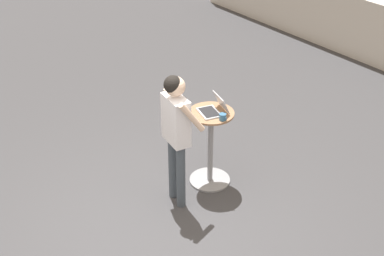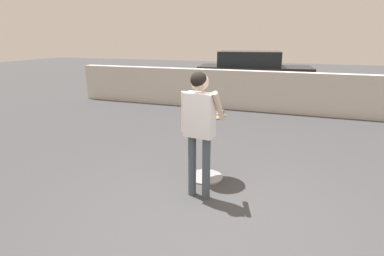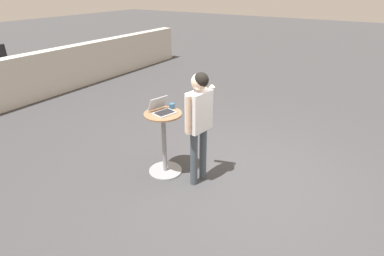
# 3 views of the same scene
# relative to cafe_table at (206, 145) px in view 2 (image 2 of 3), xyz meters

# --- Properties ---
(ground_plane) EXTENTS (50.00, 50.00, 0.00)m
(ground_plane) POSITION_rel_cafe_table_xyz_m (0.42, -1.11, -0.55)
(ground_plane) COLOR #3D3D3F
(pavement_kerb) EXTENTS (12.76, 0.35, 1.20)m
(pavement_kerb) POSITION_rel_cafe_table_xyz_m (0.42, 4.96, 0.05)
(pavement_kerb) COLOR beige
(pavement_kerb) RESTS_ON ground_plane
(cafe_table) EXTENTS (0.58, 0.58, 1.05)m
(cafe_table) POSITION_rel_cafe_table_xyz_m (0.00, 0.00, 0.00)
(cafe_table) COLOR gray
(cafe_table) RESTS_ON ground_plane
(laptop) EXTENTS (0.38, 0.40, 0.22)m
(laptop) POSITION_rel_cafe_table_xyz_m (0.01, 0.02, 0.55)
(laptop) COLOR #B7BABF
(laptop) RESTS_ON cafe_table
(coffee_mug) EXTENTS (0.12, 0.09, 0.08)m
(coffee_mug) POSITION_rel_cafe_table_xyz_m (0.23, -0.01, 0.54)
(coffee_mug) COLOR #336084
(coffee_mug) RESTS_ON cafe_table
(standing_person) EXTENTS (0.56, 0.35, 1.75)m
(standing_person) POSITION_rel_cafe_table_xyz_m (0.08, -0.59, 0.57)
(standing_person) COLOR #424C56
(standing_person) RESTS_ON ground_plane
(parked_car_near_street) EXTENTS (4.70, 2.33, 1.62)m
(parked_car_near_street) POSITION_rel_cafe_table_xyz_m (-0.54, 8.57, 0.27)
(parked_car_near_street) COLOR black
(parked_car_near_street) RESTS_ON ground_plane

